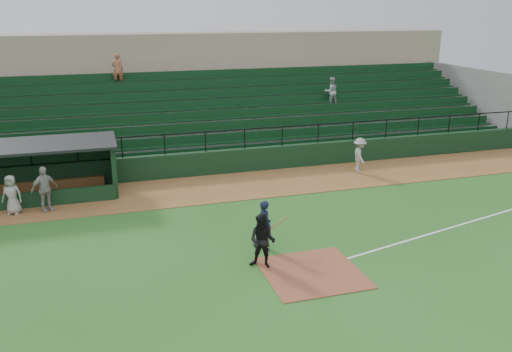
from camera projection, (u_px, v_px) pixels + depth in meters
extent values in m
plane|color=#255E1E|center=(300.00, 259.00, 17.77)|extent=(90.00, 90.00, 0.00)
cube|color=brown|center=(237.00, 186.00, 25.06)|extent=(40.00, 4.00, 0.03)
cube|color=brown|center=(312.00, 272.00, 16.85)|extent=(3.00, 3.00, 0.03)
cube|color=white|center=(478.00, 219.00, 21.10)|extent=(17.49, 4.44, 0.01)
cube|color=black|center=(226.00, 162.00, 26.89)|extent=(36.00, 0.35, 1.20)
cylinder|color=black|center=(225.00, 130.00, 26.41)|extent=(36.00, 0.06, 0.06)
cube|color=slate|center=(205.00, 120.00, 31.00)|extent=(36.00, 9.00, 3.60)
cube|color=black|center=(206.00, 113.00, 30.41)|extent=(34.56, 8.00, 4.05)
cube|color=slate|center=(467.00, 99.00, 36.00)|extent=(0.35, 9.50, 4.20)
cube|color=gray|center=(185.00, 81.00, 36.51)|extent=(38.00, 3.00, 6.40)
cube|color=slate|center=(190.00, 77.00, 34.54)|extent=(36.00, 2.00, 0.20)
imported|color=#A1A1A1|center=(331.00, 91.00, 32.62)|extent=(0.84, 0.65, 1.73)
imported|color=#A95D3E|center=(118.00, 69.00, 31.46)|extent=(0.68, 0.45, 1.87)
cube|color=black|center=(15.00, 166.00, 24.18)|extent=(8.50, 0.20, 2.30)
cube|color=black|center=(113.00, 166.00, 24.18)|extent=(0.20, 2.60, 2.30)
cube|color=black|center=(7.00, 147.00, 22.63)|extent=(8.90, 3.20, 0.12)
cube|color=olive|center=(16.00, 188.00, 24.08)|extent=(7.65, 0.40, 0.50)
cube|color=black|center=(10.00, 202.00, 22.00)|extent=(8.50, 0.12, 0.70)
imported|color=black|center=(265.00, 225.00, 18.33)|extent=(0.50, 0.69, 1.75)
cylinder|color=olive|center=(278.00, 224.00, 18.24)|extent=(0.79, 0.34, 0.35)
imported|color=black|center=(262.00, 241.00, 16.97)|extent=(1.11, 1.07, 1.80)
imported|color=#A39D99|center=(360.00, 155.00, 26.81)|extent=(0.87, 1.25, 1.77)
imported|color=#A19D97|center=(44.00, 189.00, 21.66)|extent=(1.19, 0.96, 1.89)
imported|color=#9A9590|center=(12.00, 195.00, 21.40)|extent=(0.90, 0.72, 1.61)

